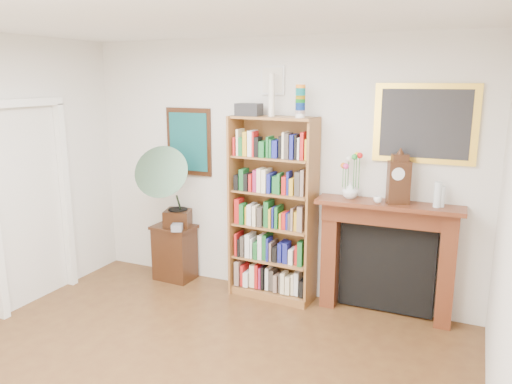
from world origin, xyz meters
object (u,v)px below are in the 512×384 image
Objects in this scene: side_cabinet at (175,252)px; flower_vase at (350,190)px; cd_stack at (177,227)px; teacup at (378,200)px; bottle_right at (442,196)px; mantel_clock at (399,180)px; gramophone at (169,182)px; bottle_left at (438,195)px; fireplace at (387,248)px; bookshelf at (273,199)px.

side_cabinet is 2.28m from flower_vase.
flower_vase is (1.93, 0.21, 0.57)m from cd_stack.
bottle_right is at bearing 8.73° from teacup.
teacup is (0.29, -0.08, -0.05)m from flower_vase.
mantel_clock reaches higher than side_cabinet.
gramophone is 5.80× the size of flower_vase.
gramophone reaches higher than bottle_right.
mantel_clock is at bearing 14.37° from teacup.
fireplace is at bearing 172.74° from bottle_left.
cd_stack is (0.12, -0.05, -0.51)m from gramophone.
bottle_right reaches higher than flower_vase.
fireplace is (1.21, 0.08, -0.41)m from bookshelf.
flower_vase reaches higher than teacup.
side_cabinet is 0.89m from gramophone.
bottle_right reaches higher than teacup.
bottle_right is (2.91, 0.17, 0.07)m from gramophone.
cd_stack is at bearing -175.77° from fireplace.
bottle_right is at bearing 0.79° from flower_vase.
bottle_left is (0.53, 0.06, 0.09)m from teacup.
mantel_clock is (0.08, -0.07, 0.72)m from fireplace.
bookshelf is 1.19m from cd_stack.
bookshelf is 0.84m from flower_vase.
flower_vase reaches higher than cd_stack.
bottle_right is (0.57, 0.09, 0.07)m from teacup.
side_cabinet is 0.43m from cd_stack.
flower_vase is at bearing 152.80° from mantel_clock.
bookshelf reaches higher than bottle_right.
flower_vase is at bearing -12.30° from gramophone.
fireplace is (2.47, 0.09, 0.37)m from side_cabinet.
cd_stack is (-1.11, -0.17, -0.41)m from bookshelf.
mantel_clock is 0.42m from bottle_right.
gramophone reaches higher than flower_vase.
gramophone is 8.16× the size of cd_stack.
teacup reaches higher than side_cabinet.
teacup is at bearing -14.55° from flower_vase.
bookshelf is 1.24m from gramophone.
flower_vase is at bearing 178.98° from bottle_left.
bookshelf reaches higher than bottle_left.
flower_vase is 0.31m from teacup.
teacup is at bearing -131.69° from fireplace.
bookshelf is 19.06× the size of cd_stack.
bookshelf is 1.61× the size of fireplace.
flower_vase is at bearing 6.15° from cd_stack.
gramophone is 0.53m from cd_stack.
cd_stack is at bearing -43.85° from side_cabinet.
mantel_clock reaches higher than bottle_left.
gramophone reaches higher than bottle_left.
fireplace is at bearing 50.21° from teacup.
flower_vase is (2.05, 0.16, 0.06)m from gramophone.
teacup is at bearing -173.51° from bottle_left.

